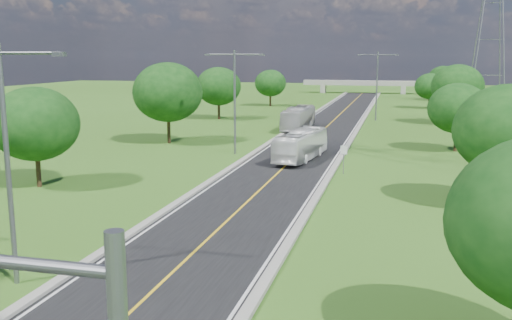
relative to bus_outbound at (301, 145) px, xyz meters
The scene contains 21 objects.
ground 16.75m from the bus_outbound, 92.75° to the left, with size 260.00×260.00×0.00m, color #325B19.
road 22.73m from the bus_outbound, 92.02° to the left, with size 8.00×150.00×0.06m, color black.
curb_left 23.26m from the bus_outbound, 102.56° to the left, with size 0.50×150.00×0.22m, color gray.
curb_right 22.97m from the bus_outbound, 81.35° to the left, with size 0.50×150.00×0.22m, color gray.
speed_limit_sign 6.93m from the bus_outbound, 50.54° to the right, with size 0.55×0.09×2.40m.
overpass 96.68m from the bus_outbound, 90.47° to the left, with size 30.00×3.00×3.20m.
streetlight_near_left 32.38m from the bus_outbound, 102.25° to the right, with size 5.90×0.25×10.00m.
streetlight_mid_left 8.34m from the bus_outbound, 166.20° to the left, with size 5.90×0.25×10.00m.
streetlight_far_right 35.35m from the bus_outbound, 81.47° to the left, with size 5.90×0.25×10.00m.
power_tower_far 77.01m from the bus_outbound, 70.63° to the left, with size 9.00×6.40×28.00m.
tree_lb 22.97m from the bus_outbound, 137.62° to the right, with size 6.30×6.30×7.33m.
tree_lc 17.65m from the bus_outbound, 157.11° to the left, with size 7.56×7.56×8.79m.
tree_ld 35.64m from the bus_outbound, 120.13° to the left, with size 6.72×6.72×7.82m.
tree_le 56.85m from the bus_outbound, 105.63° to the left, with size 5.88×5.88×6.84m.
tree_rb 20.52m from the bus_outbound, 41.25° to the right, with size 6.72×6.72×7.82m.
tree_rc 16.89m from the bus_outbound, 31.41° to the left, with size 5.88×5.88×6.84m.
tree_rd 36.67m from the bus_outbound, 63.62° to the left, with size 7.14×7.14×8.30m.
tree_re 58.36m from the bus_outbound, 76.41° to the left, with size 5.46×5.46×6.35m.
tree_rf 78.64m from the bus_outbound, 77.36° to the left, with size 6.30×6.30×7.33m.
bus_outbound is the anchor object (origin of this frame).
bus_inbound 21.67m from the bus_outbound, 100.64° to the left, with size 2.48×10.60×2.95m, color beige.
Camera 1 is at (9.44, -7.63, 9.51)m, focal length 40.00 mm.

